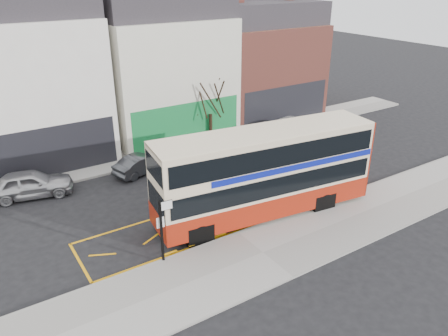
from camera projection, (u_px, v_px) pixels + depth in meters
ground at (234, 231)px, 21.17m from camera, size 120.00×120.00×0.00m
pavement at (263, 254)px, 19.38m from camera, size 40.00×4.00×0.15m
kerb at (238, 234)px, 20.86m from camera, size 40.00×0.15×0.15m
far_pavement at (143, 156)px, 29.55m from camera, size 50.00×3.00×0.15m
road_markings at (216, 217)px, 22.39m from camera, size 14.00×3.40×0.01m
terrace_left at (31, 78)px, 27.70m from camera, size 8.00×8.01×11.80m
terrace_green_shop at (160, 66)px, 32.25m from camera, size 9.00×8.01×11.30m
terrace_right at (258, 60)px, 36.89m from camera, size 9.00×8.01×10.30m
double_decker_bus at (265, 172)px, 21.76m from camera, size 11.58×4.00×4.53m
bus_stop_post at (162, 225)px, 18.16m from camera, size 0.72×0.16×2.91m
car_silver at (30, 184)px, 24.14m from camera, size 4.81×2.80×1.54m
car_grey at (142, 164)px, 27.04m from camera, size 3.93×2.32×1.22m
car_white at (294, 127)px, 32.98m from camera, size 5.42×2.86×1.50m
street_tree_right at (210, 89)px, 30.30m from camera, size 2.74×2.74×5.91m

